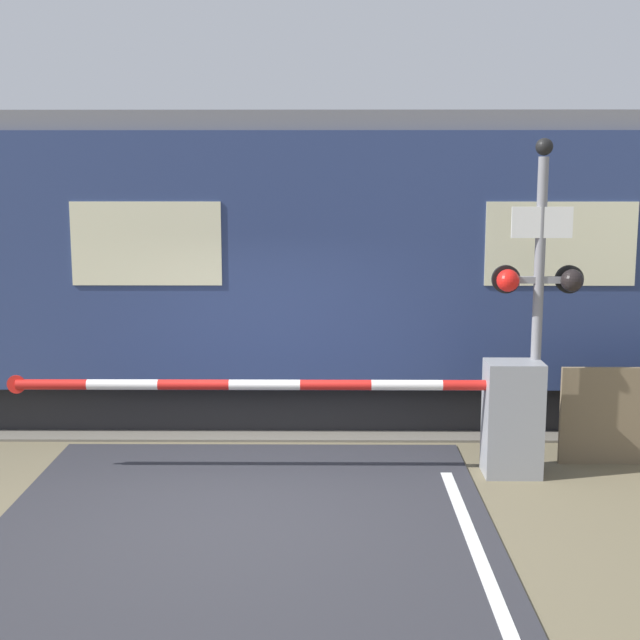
% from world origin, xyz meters
% --- Properties ---
extents(ground_plane, '(80.00, 80.00, 0.00)m').
position_xyz_m(ground_plane, '(0.00, 0.00, 0.00)').
color(ground_plane, '#6B6047').
extents(track_bed, '(36.00, 3.20, 0.13)m').
position_xyz_m(track_bed, '(0.00, 3.74, 0.02)').
color(track_bed, '#666056').
rests_on(track_bed, ground_plane).
extents(train, '(17.85, 2.83, 3.94)m').
position_xyz_m(train, '(3.53, 3.74, 2.02)').
color(train, black).
rests_on(train, ground_plane).
extents(crossing_barrier, '(5.70, 0.44, 1.24)m').
position_xyz_m(crossing_barrier, '(2.32, 1.02, 0.69)').
color(crossing_barrier, gray).
rests_on(crossing_barrier, ground_plane).
extents(signal_post, '(0.97, 0.26, 3.57)m').
position_xyz_m(signal_post, '(3.01, 1.16, 2.04)').
color(signal_post, gray).
rests_on(signal_post, ground_plane).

